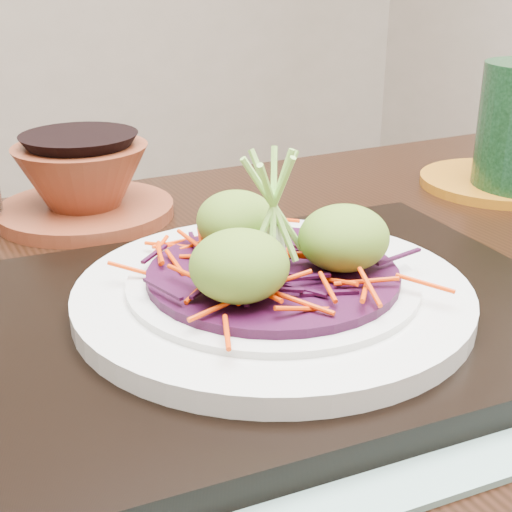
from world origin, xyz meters
TOP-DOWN VIEW (x-y plane):
  - dining_table at (-0.08, -0.03)m, footprint 1.26×0.92m
  - placemat at (-0.08, -0.04)m, footprint 0.54×0.46m
  - serving_tray at (-0.08, -0.04)m, footprint 0.47×0.38m
  - white_plate at (-0.08, -0.04)m, footprint 0.27×0.27m
  - cabbage_bed at (-0.08, -0.04)m, footprint 0.17×0.17m
  - carrot_julienne at (-0.08, -0.04)m, footprint 0.21×0.21m
  - guacamole_scoops at (-0.08, -0.04)m, footprint 0.15×0.13m
  - scallion_garnish at (-0.08, -0.04)m, footprint 0.06×0.06m
  - terracotta_bowl_set at (-0.10, 0.27)m, footprint 0.24×0.24m
  - yellow_plate at (0.33, 0.10)m, footprint 0.23×0.23m

SIDE VIEW (x-z plane):
  - dining_table at x=-0.08m, z-range 0.27..1.01m
  - placemat at x=-0.08m, z-range 0.74..0.74m
  - yellow_plate at x=0.33m, z-range 0.74..0.75m
  - serving_tray at x=-0.08m, z-range 0.74..0.76m
  - white_plate at x=-0.08m, z-range 0.76..0.78m
  - terracotta_bowl_set at x=-0.10m, z-range 0.73..0.81m
  - cabbage_bed at x=-0.08m, z-range 0.78..0.78m
  - carrot_julienne at x=-0.08m, z-range 0.78..0.80m
  - guacamole_scoops at x=-0.08m, z-range 0.78..0.83m
  - scallion_garnish at x=-0.08m, z-range 0.78..0.87m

